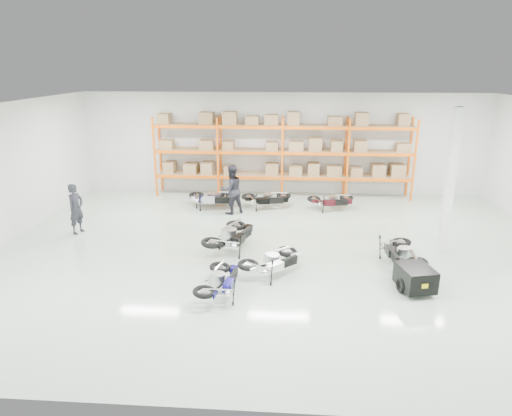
# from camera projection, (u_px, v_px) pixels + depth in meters

# --- Properties ---
(room) EXTENTS (18.00, 18.00, 18.00)m
(room) POSITION_uv_depth(u_px,v_px,m) (279.00, 183.00, 13.79)
(room) COLOR #ABBEAC
(room) RESTS_ON ground
(pallet_rack) EXTENTS (11.28, 0.98, 3.62)m
(pallet_rack) POSITION_uv_depth(u_px,v_px,m) (283.00, 146.00, 19.91)
(pallet_rack) COLOR #FF610D
(pallet_rack) RESTS_ON ground
(structural_column) EXTENTS (0.25, 0.25, 4.50)m
(structural_column) POSITION_uv_depth(u_px,v_px,m) (450.00, 182.00, 13.91)
(structural_column) COLOR white
(structural_column) RESTS_ON ground
(moto_blue_centre) EXTENTS (1.05, 1.79, 1.10)m
(moto_blue_centre) POSITION_uv_depth(u_px,v_px,m) (220.00, 276.00, 11.62)
(moto_blue_centre) COLOR #0C074D
(moto_blue_centre) RESTS_ON ground
(moto_silver_left) EXTENTS (1.86, 1.84, 1.13)m
(moto_silver_left) POSITION_uv_depth(u_px,v_px,m) (273.00, 257.00, 12.73)
(moto_silver_left) COLOR silver
(moto_silver_left) RESTS_ON ground
(moto_black_far_left) EXTENTS (1.61, 2.24, 1.31)m
(moto_black_far_left) POSITION_uv_depth(u_px,v_px,m) (232.00, 232.00, 14.43)
(moto_black_far_left) COLOR black
(moto_black_far_left) RESTS_ON ground
(moto_touring_right) EXTENTS (0.98, 1.82, 1.15)m
(moto_touring_right) POSITION_uv_depth(u_px,v_px,m) (401.00, 249.00, 13.29)
(moto_touring_right) COLOR black
(moto_touring_right) RESTS_ON ground
(trailer) EXTENTS (0.98, 1.71, 0.69)m
(trailer) POSITION_uv_depth(u_px,v_px,m) (415.00, 278.00, 11.81)
(trailer) COLOR black
(trailer) RESTS_ON ground
(moto_back_a) EXTENTS (1.68, 0.95, 1.05)m
(moto_back_a) POSITION_uv_depth(u_px,v_px,m) (210.00, 195.00, 18.90)
(moto_back_a) COLOR #0D0C6C
(moto_back_a) RESTS_ON ground
(moto_back_b) EXTENTS (1.85, 0.96, 1.19)m
(moto_back_b) POSITION_uv_depth(u_px,v_px,m) (214.00, 195.00, 18.67)
(moto_back_b) COLOR #A7ACB1
(moto_back_b) RESTS_ON ground
(moto_back_c) EXTENTS (1.89, 1.17, 1.14)m
(moto_back_c) POSITION_uv_depth(u_px,v_px,m) (267.00, 196.00, 18.64)
(moto_back_c) COLOR black
(moto_back_c) RESTS_ON ground
(moto_back_d) EXTENTS (1.76, 1.10, 1.06)m
(moto_back_d) POSITION_uv_depth(u_px,v_px,m) (332.00, 198.00, 18.45)
(moto_back_d) COLOR #3B0B13
(moto_back_d) RESTS_ON ground
(person_left) EXTENTS (0.59, 0.74, 1.77)m
(person_left) POSITION_uv_depth(u_px,v_px,m) (76.00, 209.00, 15.82)
(person_left) COLOR #22222A
(person_left) RESTS_ON ground
(person_back) EXTENTS (1.20, 1.15, 1.95)m
(person_back) POSITION_uv_depth(u_px,v_px,m) (231.00, 190.00, 17.87)
(person_back) COLOR #222129
(person_back) RESTS_ON ground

